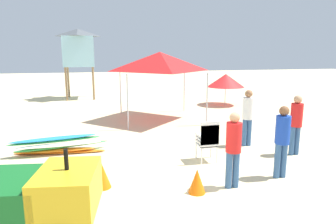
{
  "coord_description": "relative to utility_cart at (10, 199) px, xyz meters",
  "views": [
    {
      "loc": [
        -1.22,
        -5.37,
        2.8
      ],
      "look_at": [
        0.85,
        3.15,
        1.07
      ],
      "focal_mm": 32.05,
      "sensor_mm": 36.0,
      "label": 1
    }
  ],
  "objects": [
    {
      "name": "utility_cart",
      "position": [
        0.0,
        0.0,
        0.0
      ],
      "size": [
        2.7,
        1.63,
        1.5
      ],
      "color": "#146023",
      "rests_on": "ground"
    },
    {
      "name": "lifeguard_tower",
      "position": [
        0.35,
        15.11,
        2.32
      ],
      "size": [
        1.98,
        1.98,
        4.23
      ],
      "color": "olive",
      "rests_on": "ground"
    },
    {
      "name": "lifeguard_near_center",
      "position": [
        5.67,
        3.73,
        0.21
      ],
      "size": [
        0.32,
        0.32,
        1.72
      ],
      "color": "#33598C",
      "rests_on": "ground"
    },
    {
      "name": "traffic_cone_near",
      "position": [
        1.28,
        1.79,
        -0.5
      ],
      "size": [
        0.4,
        0.4,
        0.57
      ],
      "primitive_type": "cone",
      "color": "orange",
      "rests_on": "ground"
    },
    {
      "name": "lifeguard_near_right",
      "position": [
        3.96,
        1.15,
        0.14
      ],
      "size": [
        0.32,
        0.32,
        1.62
      ],
      "color": "#33598C",
      "rests_on": "ground"
    },
    {
      "name": "popup_canopy",
      "position": [
        3.89,
        8.06,
        1.66
      ],
      "size": [
        3.13,
        3.13,
        2.85
      ],
      "color": "#B2B2B7",
      "rests_on": "ground"
    },
    {
      "name": "stacked_plastic_chairs",
      "position": [
        4.0,
        2.68,
        -0.13
      ],
      "size": [
        0.48,
        0.48,
        1.11
      ],
      "color": "white",
      "rests_on": "ground"
    },
    {
      "name": "traffic_cone_far",
      "position": [
        3.15,
        1.09,
        -0.53
      ],
      "size": [
        0.35,
        0.35,
        0.51
      ],
      "primitive_type": "cone",
      "color": "orange",
      "rests_on": "ground"
    },
    {
      "name": "lifeguard_far_right",
      "position": [
        5.25,
        1.37,
        0.17
      ],
      "size": [
        0.32,
        0.32,
        1.66
      ],
      "color": "#33598C",
      "rests_on": "ground"
    },
    {
      "name": "lifeguard_near_left",
      "position": [
        6.56,
        2.66,
        0.18
      ],
      "size": [
        0.32,
        0.32,
        1.68
      ],
      "color": "#33598C",
      "rests_on": "ground"
    },
    {
      "name": "surfboard_pile",
      "position": [
        0.13,
        4.31,
        -0.55
      ],
      "size": [
        2.73,
        0.71,
        0.48
      ],
      "color": "orange",
      "rests_on": "ground"
    },
    {
      "name": "ground",
      "position": [
        2.46,
        1.08,
        -0.78
      ],
      "size": [
        80.0,
        80.0,
        0.0
      ],
      "primitive_type": "plane",
      "color": "beige"
    },
    {
      "name": "beach_umbrella_left",
      "position": [
        8.11,
        10.72,
        0.55
      ],
      "size": [
        2.01,
        2.01,
        1.69
      ],
      "color": "beige",
      "rests_on": "ground"
    }
  ]
}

